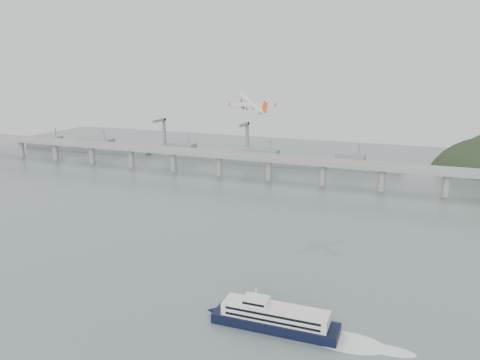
% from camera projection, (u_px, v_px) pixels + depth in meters
% --- Properties ---
extents(ground, '(900.00, 900.00, 0.00)m').
position_uv_depth(ground, '(200.00, 272.00, 240.23)').
color(ground, slate).
rests_on(ground, ground).
extents(bridge, '(800.00, 22.00, 23.90)m').
position_uv_depth(bridge, '(300.00, 164.00, 416.48)').
color(bridge, gray).
rests_on(bridge, ground).
extents(distant_fleet, '(453.00, 60.90, 40.00)m').
position_uv_depth(distant_fleet, '(183.00, 152.00, 533.83)').
color(distant_fleet, slate).
rests_on(distant_fleet, ground).
extents(ferry, '(84.48, 15.41, 15.94)m').
position_uv_depth(ferry, '(275.00, 318.00, 188.07)').
color(ferry, black).
rests_on(ferry, ground).
extents(airliner, '(31.61, 30.61, 15.65)m').
position_uv_depth(airliner, '(251.00, 104.00, 304.31)').
color(airliner, silver).
rests_on(airliner, ground).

